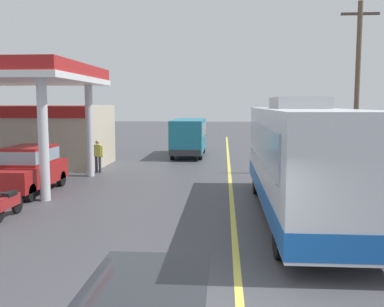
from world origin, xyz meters
The scene contains 11 objects.
ground centered at (0.00, 20.00, 0.00)m, with size 120.00×120.00×0.00m, color #424247.
lane_divider_stripe centered at (0.00, 15.00, 0.00)m, with size 0.16×50.00×0.01m, color #D8CC4C.
wet_puddle_patch centered at (-1.78, 1.40, 0.00)m, with size 2.38×4.03×0.01m, color #26282D.
coach_bus_main centered at (2.11, 7.13, 1.72)m, with size 2.60×11.04×3.69m.
gas_station_roadside centered at (-10.42, 15.56, 2.63)m, with size 9.10×11.95×5.10m.
car_at_pump centered at (-7.94, 10.03, 1.01)m, with size 1.70×4.20×1.82m.
minibus_opposing_lane centered at (-2.63, 22.60, 1.47)m, with size 2.04×6.13×2.44m.
motorcycle_parked_forecourt centered at (-6.86, 6.20, 0.44)m, with size 0.55×1.80×0.92m.
pedestrian_near_pump centered at (-8.95, 11.97, 0.93)m, with size 0.55×0.22×1.66m.
pedestrian_by_shop centered at (-6.66, 15.18, 0.93)m, with size 0.55×0.22×1.66m.
utility_pole_roadside centered at (6.16, 15.61, 4.36)m, with size 1.80×0.24×8.36m.
Camera 1 is at (-0.30, -6.47, 3.47)m, focal length 41.02 mm.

